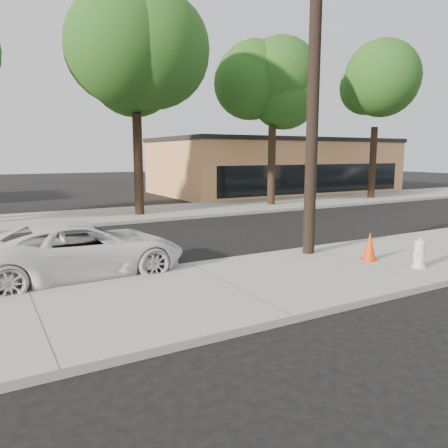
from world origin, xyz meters
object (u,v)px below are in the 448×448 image
Objects in this scene: police_cruiser at (82,249)px; fire_hydrant at (419,254)px; traffic_cone at (370,247)px; utility_pole at (313,94)px.

fire_hydrant is at bearing -118.39° from police_cruiser.
fire_hydrant is 0.94× the size of traffic_cone.
fire_hydrant is at bearing -67.44° from traffic_cone.
utility_pole is 11.58× the size of traffic_cone.
utility_pole is 7.50m from police_cruiser.
fire_hydrant is (1.37, -2.70, -4.19)m from utility_pole.
traffic_cone reaches higher than fire_hydrant.
police_cruiser reaches higher than traffic_cone.
utility_pole is 5.17m from fire_hydrant.
fire_hydrant is 1.29m from traffic_cone.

